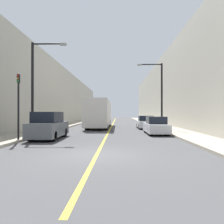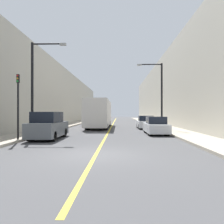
{
  "view_description": "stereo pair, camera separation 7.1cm",
  "coord_description": "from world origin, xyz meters",
  "px_view_note": "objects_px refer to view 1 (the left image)",
  "views": [
    {
      "loc": [
        0.98,
        -9.83,
        1.9
      ],
      "look_at": [
        0.21,
        16.3,
        2.0
      ],
      "focal_mm": 35.0,
      "sensor_mm": 36.0,
      "label": 1
    },
    {
      "loc": [
        1.05,
        -9.83,
        1.9
      ],
      "look_at": [
        0.21,
        16.3,
        2.0
      ],
      "focal_mm": 35.0,
      "sensor_mm": 36.0,
      "label": 2
    }
  ],
  "objects_px": {
    "car_right_mid": "(145,123)",
    "street_lamp_right": "(159,91)",
    "traffic_light": "(18,104)",
    "bus": "(99,113)",
    "parked_suv_left": "(49,126)",
    "street_lamp_left": "(36,82)",
    "car_right_near": "(156,126)"
  },
  "relations": [
    {
      "from": "street_lamp_left",
      "to": "bus",
      "type": "bearing_deg",
      "value": 71.42
    },
    {
      "from": "street_lamp_left",
      "to": "car_right_near",
      "type": "bearing_deg",
      "value": 17.72
    },
    {
      "from": "street_lamp_left",
      "to": "street_lamp_right",
      "type": "relative_size",
      "value": 1.01
    },
    {
      "from": "parked_suv_left",
      "to": "street_lamp_left",
      "type": "bearing_deg",
      "value": 147.01
    },
    {
      "from": "car_right_near",
      "to": "bus",
      "type": "bearing_deg",
      "value": 124.42
    },
    {
      "from": "parked_suv_left",
      "to": "street_lamp_left",
      "type": "relative_size",
      "value": 0.64
    },
    {
      "from": "car_right_near",
      "to": "street_lamp_left",
      "type": "height_order",
      "value": "street_lamp_left"
    },
    {
      "from": "bus",
      "to": "parked_suv_left",
      "type": "xyz_separation_m",
      "value": [
        -2.63,
        -12.41,
        -0.95
      ]
    },
    {
      "from": "car_right_mid",
      "to": "street_lamp_right",
      "type": "xyz_separation_m",
      "value": [
        1.14,
        -2.87,
        3.53
      ]
    },
    {
      "from": "bus",
      "to": "parked_suv_left",
      "type": "relative_size",
      "value": 2.61
    },
    {
      "from": "bus",
      "to": "street_lamp_right",
      "type": "distance_m",
      "value": 8.6
    },
    {
      "from": "bus",
      "to": "parked_suv_left",
      "type": "bearing_deg",
      "value": -101.95
    },
    {
      "from": "parked_suv_left",
      "to": "street_lamp_left",
      "type": "xyz_separation_m",
      "value": [
        -1.27,
        0.82,
        3.37
      ]
    },
    {
      "from": "bus",
      "to": "car_right_mid",
      "type": "xyz_separation_m",
      "value": [
        5.72,
        -1.74,
        -1.16
      ]
    },
    {
      "from": "bus",
      "to": "car_right_near",
      "type": "relative_size",
      "value": 2.51
    },
    {
      "from": "car_right_mid",
      "to": "street_lamp_right",
      "type": "height_order",
      "value": "street_lamp_right"
    },
    {
      "from": "car_right_near",
      "to": "traffic_light",
      "type": "bearing_deg",
      "value": -150.14
    },
    {
      "from": "car_right_mid",
      "to": "street_lamp_right",
      "type": "relative_size",
      "value": 0.61
    },
    {
      "from": "street_lamp_right",
      "to": "car_right_mid",
      "type": "bearing_deg",
      "value": 111.65
    },
    {
      "from": "car_right_near",
      "to": "street_lamp_left",
      "type": "distance_m",
      "value": 10.8
    },
    {
      "from": "parked_suv_left",
      "to": "street_lamp_right",
      "type": "height_order",
      "value": "street_lamp_right"
    },
    {
      "from": "car_right_mid",
      "to": "street_lamp_left",
      "type": "bearing_deg",
      "value": -134.33
    },
    {
      "from": "street_lamp_left",
      "to": "car_right_mid",
      "type": "bearing_deg",
      "value": 45.67
    },
    {
      "from": "parked_suv_left",
      "to": "traffic_light",
      "type": "height_order",
      "value": "traffic_light"
    },
    {
      "from": "parked_suv_left",
      "to": "car_right_mid",
      "type": "xyz_separation_m",
      "value": [
        8.35,
        10.67,
        -0.21
      ]
    },
    {
      "from": "traffic_light",
      "to": "street_lamp_right",
      "type": "bearing_deg",
      "value": 41.15
    },
    {
      "from": "street_lamp_left",
      "to": "street_lamp_right",
      "type": "xyz_separation_m",
      "value": [
        10.75,
        6.97,
        -0.05
      ]
    },
    {
      "from": "parked_suv_left",
      "to": "traffic_light",
      "type": "bearing_deg",
      "value": -129.31
    },
    {
      "from": "car_right_mid",
      "to": "street_lamp_right",
      "type": "bearing_deg",
      "value": -68.35
    },
    {
      "from": "parked_suv_left",
      "to": "traffic_light",
      "type": "relative_size",
      "value": 1.08
    },
    {
      "from": "car_right_mid",
      "to": "street_lamp_left",
      "type": "height_order",
      "value": "street_lamp_left"
    },
    {
      "from": "traffic_light",
      "to": "parked_suv_left",
      "type": "bearing_deg",
      "value": 50.69
    }
  ]
}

